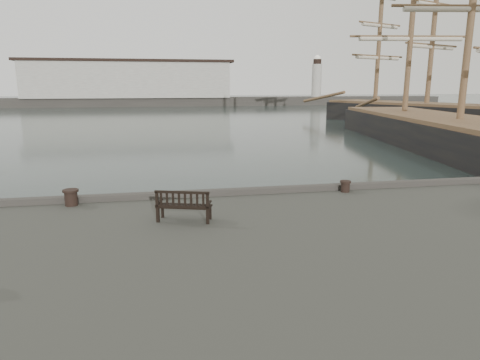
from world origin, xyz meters
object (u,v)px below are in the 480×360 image
object	(u,v)px
bench	(184,211)
bollard_left	(71,198)
tall_ship_far	(425,119)
bollard_right	(345,186)
tall_ship_main	(457,142)

from	to	relation	value
bench	bollard_left	size ratio (longest dim) A/B	3.12
bench	tall_ship_far	bearing A→B (deg)	67.09
bollard_right	tall_ship_far	bearing A→B (deg)	52.99
bench	bollard_left	world-z (taller)	bench
bollard_left	tall_ship_main	world-z (taller)	tall_ship_main
bollard_right	bench	bearing A→B (deg)	-158.88
bollard_right	tall_ship_main	bearing A→B (deg)	44.23
bollard_left	tall_ship_far	distance (m)	50.32
bollard_left	tall_ship_far	world-z (taller)	tall_ship_far
tall_ship_main	bench	bearing A→B (deg)	-131.24
tall_ship_main	bollard_right	bearing A→B (deg)	-126.68
bench	tall_ship_main	distance (m)	28.11
tall_ship_main	tall_ship_far	world-z (taller)	tall_ship_main
bench	tall_ship_far	xyz separation A→B (m)	(32.28, 37.84, -1.00)
bollard_right	tall_ship_main	distance (m)	22.80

